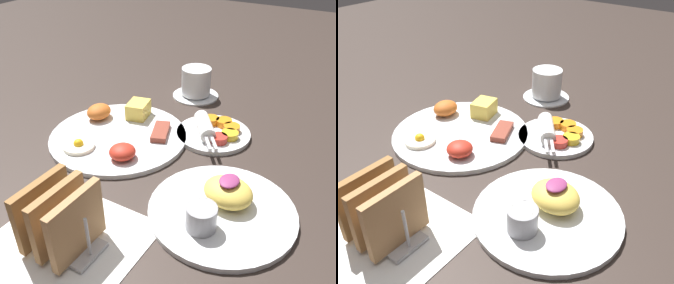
# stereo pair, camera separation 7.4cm
# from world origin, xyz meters

# --- Properties ---
(ground_plane) EXTENTS (3.00, 3.00, 0.00)m
(ground_plane) POSITION_xyz_m (0.00, 0.00, 0.00)
(ground_plane) COLOR #332823
(napkin_flat) EXTENTS (0.22, 0.22, 0.00)m
(napkin_flat) POSITION_xyz_m (-0.23, 0.05, 0.00)
(napkin_flat) COLOR white
(napkin_flat) RESTS_ON ground_plane
(plate_breakfast) EXTENTS (0.29, 0.29, 0.05)m
(plate_breakfast) POSITION_xyz_m (0.06, 0.17, 0.01)
(plate_breakfast) COLOR white
(plate_breakfast) RESTS_ON ground_plane
(plate_condiments) EXTENTS (0.17, 0.16, 0.04)m
(plate_condiments) POSITION_xyz_m (0.16, -0.01, 0.01)
(plate_condiments) COLOR white
(plate_condiments) RESTS_ON ground_plane
(plate_foreground) EXTENTS (0.24, 0.24, 0.06)m
(plate_foreground) POSITION_xyz_m (-0.05, -0.12, 0.02)
(plate_foreground) COLOR white
(plate_foreground) RESTS_ON ground_plane
(toast_rack) EXTENTS (0.10, 0.12, 0.10)m
(toast_rack) POSITION_xyz_m (-0.23, 0.05, 0.05)
(toast_rack) COLOR #B7B7BC
(toast_rack) RESTS_ON ground_plane
(coffee_cup) EXTENTS (0.12, 0.12, 0.08)m
(coffee_cup) POSITION_xyz_m (0.33, 0.12, 0.04)
(coffee_cup) COLOR white
(coffee_cup) RESTS_ON ground_plane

